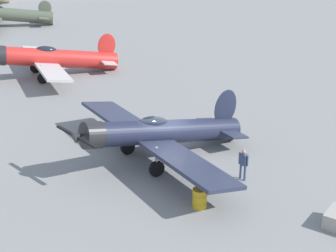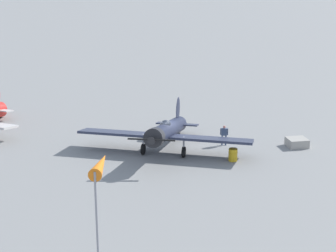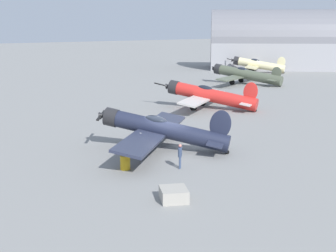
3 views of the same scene
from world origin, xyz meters
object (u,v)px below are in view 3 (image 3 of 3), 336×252
airplane_outer_stand (257,65)px  equipment_crate (174,194)px  airplane_mid_apron (209,95)px  airplane_far_line (245,74)px  airplane_foreground (161,129)px  fuel_drum (125,163)px  ground_crew_mechanic (180,154)px

airplane_outer_stand → equipment_crate: (44.50, -50.31, -1.20)m
airplane_mid_apron → airplane_far_line: bearing=-86.8°
airplane_far_line → equipment_crate: size_ratio=6.73×
equipment_crate → airplane_far_line: bearing=132.3°
airplane_foreground → airplane_mid_apron: bearing=-92.6°
airplane_outer_stand → fuel_drum: size_ratio=11.03×
ground_crew_mechanic → airplane_far_line: bearing=-97.0°
airplane_outer_stand → equipment_crate: 67.17m
airplane_far_line → ground_crew_mechanic: 43.77m
equipment_crate → airplane_mid_apron: bearing=136.9°
fuel_drum → equipment_crate: bearing=-5.3°
ground_crew_mechanic → equipment_crate: size_ratio=0.82×
airplane_foreground → equipment_crate: bearing=108.1°
airplane_far_line → fuel_drum: size_ratio=14.33×
airplane_far_line → fuel_drum: (27.08, -35.89, -1.04)m
airplane_mid_apron → airplane_outer_stand: bearing=-85.6°
airplane_far_line → equipment_crate: (33.15, -36.45, -1.16)m
airplane_far_line → airplane_outer_stand: airplane_outer_stand is taller
airplane_far_line → airplane_foreground: bearing=105.0°
airplane_far_line → ground_crew_mechanic: (28.83, -32.93, -0.53)m
airplane_foreground → fuel_drum: (2.64, -4.45, -1.08)m
airplane_foreground → airplane_mid_apron: airplane_foreground is taller
airplane_foreground → fuel_drum: size_ratio=12.12×
airplane_outer_stand → equipment_crate: airplane_outer_stand is taller
airplane_foreground → fuel_drum: bearing=78.7°
airplane_mid_apron → ground_crew_mechanic: size_ratio=6.64×
equipment_crate → ground_crew_mechanic: bearing=140.8°
fuel_drum → ground_crew_mechanic: bearing=59.4°
airplane_foreground → airplane_outer_stand: bearing=-93.7°
fuel_drum → airplane_outer_stand: bearing=127.7°
airplane_mid_apron → ground_crew_mechanic: bearing=102.6°
airplane_foreground → ground_crew_mechanic: airplane_foreground is taller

